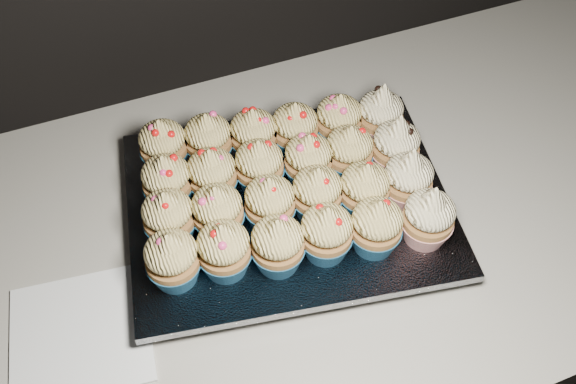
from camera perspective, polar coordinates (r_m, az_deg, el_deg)
The scene contains 28 objects.
worktop at distance 0.84m, azimuth -14.97°, elevation -7.68°, with size 2.44×0.64×0.04m, color beige.
napkin at distance 0.79m, azimuth -17.95°, elevation -11.90°, with size 0.16×0.16×0.00m, color white.
baking_tray at distance 0.84m, azimuth 0.00°, elevation -1.69°, with size 0.37×0.29×0.02m, color black.
foil_lining at distance 0.83m, azimuth 0.00°, elevation -0.97°, with size 0.41×0.32×0.01m, color silver.
cupcake_0 at distance 0.73m, azimuth -10.24°, elevation -5.89°, with size 0.06×0.06×0.08m.
cupcake_1 at distance 0.73m, azimuth -5.71°, elevation -5.11°, with size 0.06×0.06×0.08m.
cupcake_2 at distance 0.73m, azimuth -0.91°, elevation -4.70°, with size 0.06×0.06×0.08m.
cupcake_3 at distance 0.75m, azimuth 3.43°, elevation -3.62°, with size 0.06×0.06×0.08m.
cupcake_4 at distance 0.76m, azimuth 7.85°, elevation -3.02°, with size 0.06×0.06×0.08m.
cupcake_5 at distance 0.77m, azimuth 12.38°, elevation -2.17°, with size 0.06×0.06×0.10m.
cupcake_6 at distance 0.77m, azimuth -10.55°, elevation -2.24°, with size 0.06×0.06×0.08m.
cupcake_7 at distance 0.77m, azimuth -6.26°, elevation -1.78°, with size 0.06×0.06×0.08m.
cupcake_8 at distance 0.77m, azimuth -1.62°, elevation -1.01°, with size 0.06×0.06×0.08m.
cupcake_9 at distance 0.78m, azimuth 2.61°, elevation -0.13°, with size 0.06×0.06×0.08m.
cupcake_10 at distance 0.79m, azimuth 6.81°, elevation 0.22°, with size 0.06×0.06×0.08m.
cupcake_11 at distance 0.81m, azimuth 10.61°, elevation 1.15°, with size 0.06×0.06×0.10m.
cupcake_12 at distance 0.81m, azimuth -10.69°, elevation 0.92°, with size 0.06×0.06×0.08m.
cupcake_13 at distance 0.80m, azimuth -6.76°, elevation 1.51°, with size 0.06×0.06×0.08m.
cupcake_14 at distance 0.81m, azimuth -2.56°, elevation 2.30°, with size 0.06×0.06×0.08m.
cupcake_15 at distance 0.82m, azimuth 1.83°, elevation 2.82°, with size 0.06×0.06×0.08m.
cupcake_16 at distance 0.83m, azimuth 5.43°, elevation 3.56°, with size 0.06×0.06×0.08m.
cupcake_17 at distance 0.84m, azimuth 9.56°, elevation 4.07°, with size 0.06×0.06×0.10m.
cupcake_18 at distance 0.85m, azimuth -11.01°, elevation 4.05°, with size 0.06×0.06×0.08m.
cupcake_19 at distance 0.85m, azimuth -7.08°, elevation 4.62°, with size 0.06×0.06×0.08m.
cupcake_20 at distance 0.85m, azimuth -3.07°, elevation 5.09°, with size 0.06×0.06×0.08m.
cupcake_21 at distance 0.85m, azimuth 0.62°, elevation 5.64°, with size 0.06×0.06×0.08m.
cupcake_22 at distance 0.87m, azimuth 4.53°, elevation 6.38°, with size 0.06×0.06×0.08m.
cupcake_23 at distance 0.88m, azimuth 8.21°, elevation 6.83°, with size 0.06×0.06×0.10m.
Camera 1 is at (0.04, 1.23, 1.58)m, focal length 40.00 mm.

